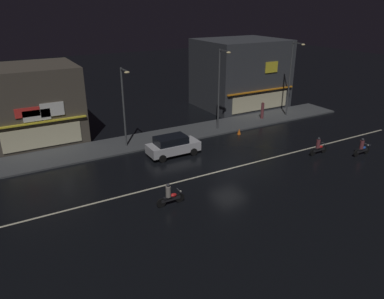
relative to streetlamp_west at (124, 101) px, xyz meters
The scene contains 14 objects.
ground_plane 10.36m from the streetlamp_west, 56.44° to the right, with size 140.00×140.00×0.00m, color black.
lane_divider_stripe 10.36m from the streetlamp_west, 56.44° to the right, with size 36.85×0.16×0.01m, color beige.
sidewalk_far 6.69m from the streetlamp_west, ahead, with size 38.79×3.99×0.14m, color #424447.
storefront_left_block 18.18m from the streetlamp_west, 21.76° to the left, with size 9.62×8.19×7.81m.
storefront_center_block 8.96m from the streetlamp_west, 135.74° to the left, with size 7.90×7.17×6.73m.
streetlamp_west is the anchor object (origin of this frame).
streetlamp_mid 9.46m from the streetlamp_west, ahead, with size 0.44×1.64×7.69m.
streetlamp_east 18.69m from the streetlamp_west, ahead, with size 0.44×1.64×7.87m.
pedestrian_on_sidewalk 15.84m from the streetlamp_west, ahead, with size 0.32×0.32×1.90m.
parked_car_near_kerb 5.45m from the streetlamp_west, 51.26° to the right, with size 4.30×1.98×1.67m.
motorcycle_lead 20.01m from the streetlamp_west, 34.29° to the right, with size 1.90×0.60×1.52m.
motorcycle_following 16.56m from the streetlamp_west, 34.61° to the right, with size 1.90×0.60×1.52m.
motorcycle_opposite_lane 11.05m from the streetlamp_west, 95.63° to the right, with size 1.90×0.60×1.52m.
traffic_cone 11.42m from the streetlamp_west, 10.38° to the right, with size 0.36×0.36×0.55m, color orange.
Camera 1 is at (-14.81, -20.38, 11.78)m, focal length 33.95 mm.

